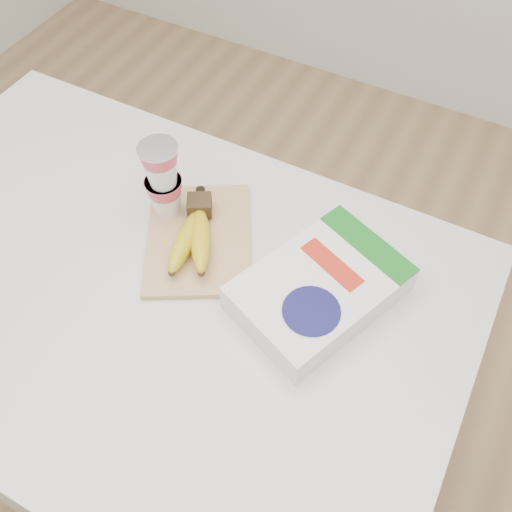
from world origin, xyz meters
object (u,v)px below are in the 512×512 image
Objects in this scene: cereal_box at (319,289)px; table at (168,382)px; cutting_board at (199,239)px; yogurt_stack at (163,179)px; bananas at (194,235)px.

table is at bearing -137.18° from cereal_box.
cereal_box reaches higher than cutting_board.
table is 0.59m from yogurt_stack.
cutting_board is 0.14m from yogurt_stack.
cereal_box is at bearing 0.43° from bananas.
bananas is 1.15× the size of yogurt_stack.
cutting_board is 0.79× the size of cereal_box.
cereal_box is (0.32, 0.12, 0.49)m from table.
yogurt_stack is at bearing -164.34° from cereal_box.
table is 0.49m from cutting_board.
cereal_box is at bearing 20.74° from table.
table is 0.60m from cereal_box.
yogurt_stack reaches higher than bananas.
table is 4.47× the size of cutting_board.
bananas is (0.06, 0.12, 0.50)m from table.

